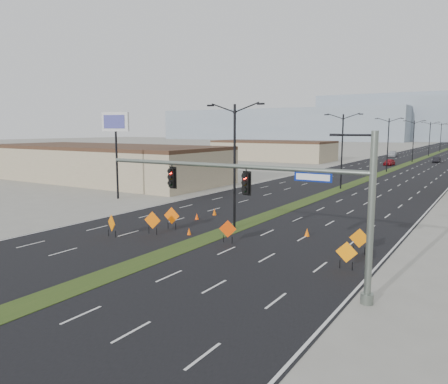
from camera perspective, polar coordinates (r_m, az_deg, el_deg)
The scene contains 28 objects.
ground at distance 26.62m, azimuth -12.24°, elevation -9.60°, with size 600.00×600.00×0.00m, color gray.
road_surface at distance 119.57m, azimuth 23.65°, elevation 3.71°, with size 25.00×400.00×0.02m, color black.
median_strip at distance 119.57m, azimuth 23.65°, elevation 3.71°, with size 2.00×400.00×0.04m, color #263E16.
building_sw_near at distance 71.63m, azimuth -15.51°, elevation 3.50°, with size 40.00×16.00×5.00m, color tan.
building_sw_far at distance 114.56m, azimuth 6.45°, elevation 5.31°, with size 30.00×14.00×4.50m, color tan.
mesa_west at distance 328.33m, azimuth 7.55°, elevation 8.72°, with size 180.00×50.00×22.00m, color #8290A1.
mesa_backdrop at distance 341.41m, azimuth 24.53°, elevation 8.87°, with size 140.00×50.00×32.00m, color #8290A1.
signal_mast at distance 22.28m, azimuth 7.05°, elevation -0.29°, with size 16.30×0.60×8.00m.
streetlight_0 at distance 35.00m, azimuth 1.39°, elevation 3.90°, with size 5.15×0.24×10.02m.
streetlight_1 at distance 60.71m, azimuth 15.16°, elevation 5.47°, with size 5.15×0.24×10.02m.
streetlight_2 at distance 87.83m, azimuth 20.63°, elevation 6.01°, with size 5.15×0.24×10.02m.
streetlight_3 at distance 115.37m, azimuth 23.50°, elevation 6.27°, with size 5.15×0.24×10.02m.
streetlight_4 at distance 143.09m, azimuth 25.27°, elevation 6.43°, with size 5.15×0.24×10.02m.
streetlight_5 at distance 170.90m, azimuth 26.46°, elevation 6.52°, with size 5.15×0.24×10.02m.
car_left at distance 103.45m, azimuth 20.78°, elevation 3.66°, with size 1.73×4.30×1.47m, color maroon.
car_mid at distance 116.91m, azimuth 26.01°, elevation 3.80°, with size 1.41×4.04×1.33m, color black.
car_far at distance 136.15m, azimuth 21.14°, elevation 4.66°, with size 2.26×5.56×1.61m, color #B5B8BF.
construction_sign_0 at distance 33.89m, azimuth -14.47°, elevation -4.05°, with size 1.20×0.52×1.71m.
construction_sign_1 at distance 34.00m, azimuth -9.32°, elevation -3.75°, with size 1.33×0.37×1.81m.
construction_sign_2 at distance 35.44m, azimuth -6.85°, elevation -3.18°, with size 1.36×0.29×1.83m.
construction_sign_3 at distance 31.05m, azimuth 0.50°, elevation -4.95°, with size 1.19×0.46×1.67m.
construction_sign_4 at distance 26.34m, azimuth 15.71°, elevation -7.70°, with size 1.24×0.20×1.66m.
construction_sign_5 at distance 29.74m, azimuth 17.27°, elevation -5.89°, with size 1.26×0.30×1.70m.
cone_0 at distance 39.21m, azimuth -3.57°, elevation -3.20°, with size 0.35×0.35×0.59m, color #FF4805.
cone_1 at distance 33.68m, azimuth -4.59°, elevation -5.17°, with size 0.33×0.33×0.54m, color #F15705.
cone_2 at distance 33.70m, azimuth 10.79°, elevation -5.19°, with size 0.38×0.38×0.64m, color #F66305.
cone_3 at distance 41.10m, azimuth -1.26°, elevation -2.62°, with size 0.38×0.38×0.63m, color #D75404.
pole_sign_west at distance 51.79m, azimuth -13.99°, elevation 8.10°, with size 3.19×1.33×9.95m.
Camera 1 is at (17.93, -17.94, 8.09)m, focal length 35.00 mm.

